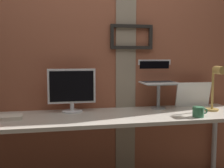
# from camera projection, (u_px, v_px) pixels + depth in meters

# --- Properties ---
(brick_wall_back) EXTENTS (3.46, 0.16, 2.60)m
(brick_wall_back) POSITION_uv_depth(u_px,v_px,m) (104.00, 50.00, 2.53)
(brick_wall_back) COLOR #9E563D
(brick_wall_back) RESTS_ON ground_plane
(desk) EXTENTS (2.32, 0.62, 0.75)m
(desk) POSITION_uv_depth(u_px,v_px,m) (114.00, 123.00, 2.24)
(desk) COLOR beige
(desk) RESTS_ON ground_plane
(monitor) EXTENTS (0.42, 0.18, 0.38)m
(monitor) POSITION_uv_depth(u_px,v_px,m) (72.00, 88.00, 2.32)
(monitor) COLOR white
(monitor) RESTS_ON desk
(laptop_stand) EXTENTS (0.28, 0.22, 0.24)m
(laptop_stand) POSITION_uv_depth(u_px,v_px,m) (158.00, 92.00, 2.48)
(laptop_stand) COLOR gray
(laptop_stand) RESTS_ON desk
(laptop) EXTENTS (0.33, 0.26, 0.22)m
(laptop) POSITION_uv_depth(u_px,v_px,m) (156.00, 77.00, 2.53)
(laptop) COLOR white
(laptop) RESTS_ON laptop_stand
(whiteboard_panel) EXTENTS (0.35, 0.06, 0.24)m
(whiteboard_panel) POSITION_uv_depth(u_px,v_px,m) (193.00, 94.00, 2.58)
(whiteboard_panel) COLOR white
(whiteboard_panel) RESTS_ON desk
(desk_lamp) EXTENTS (0.12, 0.20, 0.41)m
(desk_lamp) POSITION_uv_depth(u_px,v_px,m) (216.00, 83.00, 2.32)
(desk_lamp) COLOR tan
(desk_lamp) RESTS_ON desk
(coffee_mug) EXTENTS (0.13, 0.09, 0.08)m
(coffee_mug) POSITION_uv_depth(u_px,v_px,m) (198.00, 112.00, 2.15)
(coffee_mug) COLOR #33724C
(coffee_mug) RESTS_ON desk
(paper_clutter_stack) EXTENTS (0.21, 0.16, 0.03)m
(paper_clutter_stack) POSITION_uv_depth(u_px,v_px,m) (9.00, 117.00, 2.07)
(paper_clutter_stack) COLOR silver
(paper_clutter_stack) RESTS_ON desk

